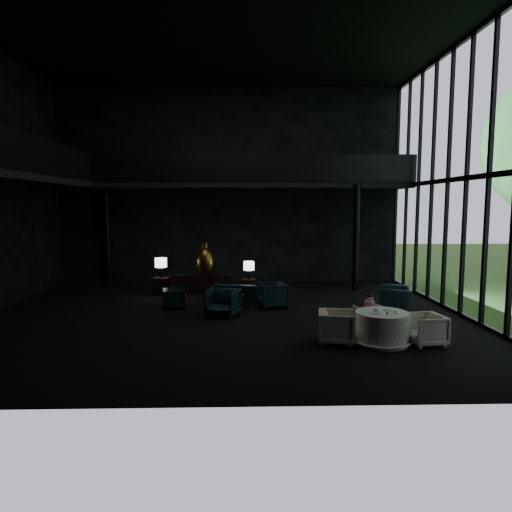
{
  "coord_description": "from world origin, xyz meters",
  "views": [
    {
      "loc": [
        0.57,
        -13.01,
        3.23
      ],
      "look_at": [
        0.94,
        0.5,
        1.72
      ],
      "focal_mm": 32.0,
      "sensor_mm": 36.0,
      "label": 1
    }
  ],
  "objects_px": {
    "dining_chair_north": "(370,319)",
    "side_table_right": "(249,286)",
    "bronze_urn": "(205,261)",
    "side_table_left": "(161,286)",
    "lounge_armchair_south": "(223,300)",
    "table_lamp_left": "(161,263)",
    "table_lamp_right": "(249,267)",
    "coffee_table": "(228,301)",
    "child": "(369,305)",
    "dining_chair_west": "(337,324)",
    "window_armchair": "(396,294)",
    "lounge_armchair_east": "(273,293)",
    "lounge_armchair_west": "(174,299)",
    "dining_chair_east": "(425,328)",
    "console": "(205,284)",
    "dining_table": "(382,330)",
    "sofa": "(237,289)"
  },
  "relations": [
    {
      "from": "dining_chair_north",
      "to": "side_table_right",
      "type": "bearing_deg",
      "value": -72.18
    },
    {
      "from": "bronze_urn",
      "to": "side_table_left",
      "type": "height_order",
      "value": "bronze_urn"
    },
    {
      "from": "bronze_urn",
      "to": "lounge_armchair_south",
      "type": "distance_m",
      "value": 3.65
    },
    {
      "from": "table_lamp_left",
      "to": "dining_chair_north",
      "type": "xyz_separation_m",
      "value": [
        6.26,
        -5.16,
        -0.79
      ]
    },
    {
      "from": "bronze_urn",
      "to": "side_table_right",
      "type": "xyz_separation_m",
      "value": [
        1.6,
        0.03,
        -0.93
      ]
    },
    {
      "from": "side_table_right",
      "to": "table_lamp_right",
      "type": "distance_m",
      "value": 0.74
    },
    {
      "from": "coffee_table",
      "to": "child",
      "type": "distance_m",
      "value": 4.83
    },
    {
      "from": "side_table_right",
      "to": "table_lamp_right",
      "type": "relative_size",
      "value": 0.79
    },
    {
      "from": "dining_chair_west",
      "to": "bronze_urn",
      "type": "bearing_deg",
      "value": 39.52
    },
    {
      "from": "side_table_left",
      "to": "dining_chair_north",
      "type": "xyz_separation_m",
      "value": [
        6.26,
        -5.14,
        0.03
      ]
    },
    {
      "from": "window_armchair",
      "to": "dining_chair_west",
      "type": "relative_size",
      "value": 1.16
    },
    {
      "from": "side_table_right",
      "to": "lounge_armchair_south",
      "type": "distance_m",
      "value": 3.61
    },
    {
      "from": "table_lamp_right",
      "to": "dining_chair_north",
      "type": "xyz_separation_m",
      "value": [
        3.06,
        -5.16,
        -0.66
      ]
    },
    {
      "from": "bronze_urn",
      "to": "child",
      "type": "height_order",
      "value": "bronze_urn"
    },
    {
      "from": "table_lamp_right",
      "to": "lounge_armchair_south",
      "type": "height_order",
      "value": "table_lamp_right"
    },
    {
      "from": "table_lamp_right",
      "to": "lounge_armchair_east",
      "type": "distance_m",
      "value": 2.49
    },
    {
      "from": "lounge_armchair_west",
      "to": "dining_chair_east",
      "type": "relative_size",
      "value": 0.74
    },
    {
      "from": "lounge_armchair_south",
      "to": "window_armchair",
      "type": "bearing_deg",
      "value": 27.18
    },
    {
      "from": "console",
      "to": "side_table_left",
      "type": "height_order",
      "value": "console"
    },
    {
      "from": "table_lamp_left",
      "to": "dining_chair_north",
      "type": "distance_m",
      "value": 8.15
    },
    {
      "from": "dining_chair_east",
      "to": "dining_chair_west",
      "type": "bearing_deg",
      "value": -103.58
    },
    {
      "from": "table_lamp_right",
      "to": "dining_table",
      "type": "xyz_separation_m",
      "value": [
        3.04,
        -6.19,
        -0.67
      ]
    },
    {
      "from": "bronze_urn",
      "to": "side_table_right",
      "type": "height_order",
      "value": "bronze_urn"
    },
    {
      "from": "lounge_armchair_south",
      "to": "coffee_table",
      "type": "xyz_separation_m",
      "value": [
        0.12,
        1.24,
        -0.3
      ]
    },
    {
      "from": "table_lamp_right",
      "to": "side_table_right",
      "type": "bearing_deg",
      "value": 90.0
    },
    {
      "from": "lounge_armchair_east",
      "to": "dining_chair_west",
      "type": "distance_m",
      "value": 4.01
    },
    {
      "from": "side_table_left",
      "to": "dining_chair_west",
      "type": "xyz_separation_m",
      "value": [
        5.19,
        -6.11,
        0.16
      ]
    },
    {
      "from": "window_armchair",
      "to": "child",
      "type": "xyz_separation_m",
      "value": [
        -1.55,
        -2.61,
        0.26
      ]
    },
    {
      "from": "child",
      "to": "dining_chair_west",
      "type": "bearing_deg",
      "value": 40.04
    },
    {
      "from": "lounge_armchair_west",
      "to": "dining_chair_north",
      "type": "xyz_separation_m",
      "value": [
        5.44,
        -2.79,
        0.03
      ]
    },
    {
      "from": "sofa",
      "to": "coffee_table",
      "type": "distance_m",
      "value": 1.2
    },
    {
      "from": "lounge_armchair_east",
      "to": "coffee_table",
      "type": "relative_size",
      "value": 1.18
    },
    {
      "from": "side_table_left",
      "to": "dining_table",
      "type": "bearing_deg",
      "value": -44.66
    },
    {
      "from": "console",
      "to": "dining_table",
      "type": "height_order",
      "value": "dining_table"
    },
    {
      "from": "dining_chair_east",
      "to": "window_armchair",
      "type": "bearing_deg",
      "value": 163.61
    },
    {
      "from": "window_armchair",
      "to": "side_table_right",
      "type": "bearing_deg",
      "value": -103.16
    },
    {
      "from": "lounge_armchair_south",
      "to": "coffee_table",
      "type": "distance_m",
      "value": 1.28
    },
    {
      "from": "sofa",
      "to": "lounge_armchair_east",
      "type": "distance_m",
      "value": 1.73
    },
    {
      "from": "sofa",
      "to": "dining_chair_east",
      "type": "bearing_deg",
      "value": 142.74
    },
    {
      "from": "side_table_left",
      "to": "dining_chair_east",
      "type": "height_order",
      "value": "dining_chair_east"
    },
    {
      "from": "bronze_urn",
      "to": "lounge_armchair_east",
      "type": "xyz_separation_m",
      "value": [
        2.32,
        -2.38,
        -0.71
      ]
    },
    {
      "from": "table_lamp_left",
      "to": "lounge_armchair_south",
      "type": "relative_size",
      "value": 0.74
    },
    {
      "from": "side_table_left",
      "to": "sofa",
      "type": "bearing_deg",
      "value": -20.16
    },
    {
      "from": "lounge_armchair_east",
      "to": "coffee_table",
      "type": "distance_m",
      "value": 1.44
    },
    {
      "from": "dining_chair_north",
      "to": "dining_chair_east",
      "type": "distance_m",
      "value": 1.5
    },
    {
      "from": "side_table_right",
      "to": "dining_chair_north",
      "type": "relative_size",
      "value": 0.78
    },
    {
      "from": "bronze_urn",
      "to": "window_armchair",
      "type": "xyz_separation_m",
      "value": [
        6.14,
        -2.74,
        -0.72
      ]
    },
    {
      "from": "lounge_armchair_west",
      "to": "bronze_urn",
      "type": "bearing_deg",
      "value": -28.64
    },
    {
      "from": "sofa",
      "to": "lounge_armchair_west",
      "type": "xyz_separation_m",
      "value": [
        -1.95,
        -1.32,
        -0.04
      ]
    },
    {
      "from": "table_lamp_left",
      "to": "table_lamp_right",
      "type": "relative_size",
      "value": 1.08
    }
  ]
}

